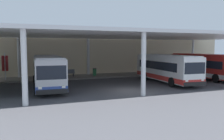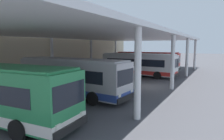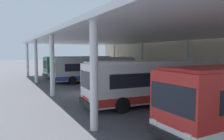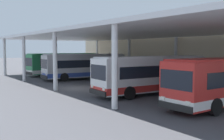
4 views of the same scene
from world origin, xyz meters
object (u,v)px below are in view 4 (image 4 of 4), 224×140
Objects in this scene: bench_waiting at (147,73)px; trash_bin at (167,75)px; banner_sign at (110,61)px; bus_nearest_bay at (63,64)px; bus_second_bay at (85,66)px; bus_middle_bay at (152,74)px.

bench_waiting is 3.64m from trash_bin.
banner_sign is at bearing -176.22° from trash_bin.
trash_bin is at bearing -2.17° from bench_waiting.
bus_nearest_bay and bus_second_bay have the same top height.
bus_second_bay reaches higher than trash_bin.
bus_second_bay is 1.00× the size of bus_middle_bay.
bus_middle_bay is at bearing -53.85° from trash_bin.
bus_second_bay is 10.28m from trash_bin.
bus_nearest_bay is 10.88× the size of trash_bin.
bus_second_bay is 3.34× the size of banner_sign.
bus_nearest_bay is at bearing -143.70° from bench_waiting.
bus_second_bay is at bearing -0.57° from bus_nearest_bay.
trash_bin is at bearing 126.15° from bus_middle_bay.
trash_bin is at bearing 45.46° from bus_second_bay.
banner_sign is at bearing 121.44° from bus_second_bay.
banner_sign reaches higher than bus_nearest_bay.
trash_bin is at bearing 3.78° from banner_sign.
bus_second_bay is 8.30m from bench_waiting.
bus_middle_bay is at bearing -3.84° from bus_second_bay.
bus_nearest_bay is at bearing -152.12° from trash_bin.
bus_middle_bay is (13.16, -0.88, 0.00)m from bus_second_bay.
banner_sign is at bearing 156.56° from bus_middle_bay.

